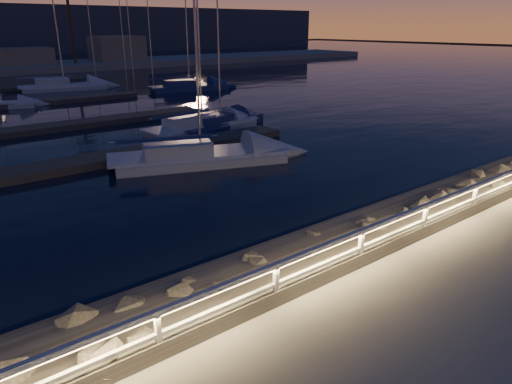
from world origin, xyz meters
TOP-DOWN VIEW (x-y plane):
  - ground at (0.00, 0.00)m, footprint 400.00×400.00m
  - harbor_water at (0.00, 31.22)m, footprint 400.00×440.00m
  - guard_rail at (-0.07, -0.00)m, footprint 44.11×0.12m
  - riprap at (-1.27, 1.32)m, footprint 23.81×2.46m
  - floating_docks at (0.00, 32.50)m, footprint 22.00×36.00m
  - sailboat_c at (7.63, 19.39)m, footprint 8.54×3.28m
  - sailboat_d at (3.54, 12.99)m, footprint 9.62×5.69m
  - sailboat_h at (9.25, 19.50)m, footprint 8.16×4.62m
  - sailboat_k at (6.59, 46.93)m, footprint 9.74×4.45m
  - sailboat_l at (17.49, 38.26)m, footprint 9.18×4.50m

SIDE VIEW (x-z plane):
  - harbor_water at x=0.00m, z-range -1.27..-0.67m
  - floating_docks at x=0.00m, z-range -0.60..-0.20m
  - sailboat_h at x=9.25m, z-range -6.86..6.47m
  - riprap at x=-1.27m, z-range -0.73..0.37m
  - sailboat_l at x=17.49m, z-range -7.65..7.31m
  - sailboat_c at x=7.63m, z-range -7.24..6.91m
  - sailboat_d at x=3.54m, z-range -8.02..7.72m
  - sailboat_k at x=6.59m, z-range -8.11..7.86m
  - ground at x=0.00m, z-range 0.00..0.00m
  - guard_rail at x=-0.07m, z-range 0.24..1.30m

